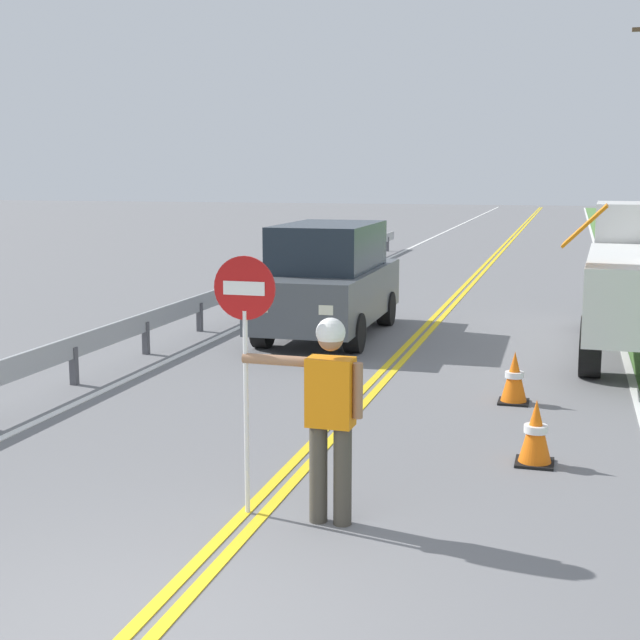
% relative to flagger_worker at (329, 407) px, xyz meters
% --- Properties ---
extents(centerline_yellow_left, '(0.11, 110.00, 0.01)m').
position_rel_flagger_worker_xyz_m(centerline_yellow_left, '(-0.79, 17.69, -1.04)').
color(centerline_yellow_left, yellow).
rests_on(centerline_yellow_left, ground).
extents(centerline_yellow_right, '(0.11, 110.00, 0.01)m').
position_rel_flagger_worker_xyz_m(centerline_yellow_right, '(-0.61, 17.69, -1.04)').
color(centerline_yellow_right, yellow).
rests_on(centerline_yellow_right, ground).
extents(edge_line_right, '(0.12, 110.00, 0.01)m').
position_rel_flagger_worker_xyz_m(edge_line_right, '(2.90, 17.69, -1.04)').
color(edge_line_right, silver).
rests_on(edge_line_right, ground).
extents(edge_line_left, '(0.12, 110.00, 0.01)m').
position_rel_flagger_worker_xyz_m(edge_line_left, '(-4.30, 17.69, -1.04)').
color(edge_line_left, silver).
rests_on(edge_line_left, ground).
extents(flagger_worker, '(1.09, 0.25, 1.83)m').
position_rel_flagger_worker_xyz_m(flagger_worker, '(0.00, 0.00, 0.00)').
color(flagger_worker, '#474238').
rests_on(flagger_worker, ground).
extents(stop_sign_paddle, '(0.56, 0.04, 2.33)m').
position_rel_flagger_worker_xyz_m(stop_sign_paddle, '(-0.77, 0.02, 0.66)').
color(stop_sign_paddle, silver).
rests_on(stop_sign_paddle, ground).
extents(oncoming_suv_nearest, '(1.95, 4.63, 2.10)m').
position_rel_flagger_worker_xyz_m(oncoming_suv_nearest, '(-2.38, 8.78, 0.01)').
color(oncoming_suv_nearest, '#4C5156').
rests_on(oncoming_suv_nearest, ground).
extents(traffic_cone_lead, '(0.40, 0.40, 0.70)m').
position_rel_flagger_worker_xyz_m(traffic_cone_lead, '(1.67, 2.13, -0.71)').
color(traffic_cone_lead, orange).
rests_on(traffic_cone_lead, ground).
extents(traffic_cone_mid, '(0.40, 0.40, 0.70)m').
position_rel_flagger_worker_xyz_m(traffic_cone_mid, '(1.29, 4.65, -0.71)').
color(traffic_cone_mid, orange).
rests_on(traffic_cone_mid, ground).
extents(guardrail_left_shoulder, '(0.10, 32.00, 0.71)m').
position_rel_flagger_worker_xyz_m(guardrail_left_shoulder, '(-4.90, 12.00, -0.53)').
color(guardrail_left_shoulder, '#9EA0A3').
rests_on(guardrail_left_shoulder, ground).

